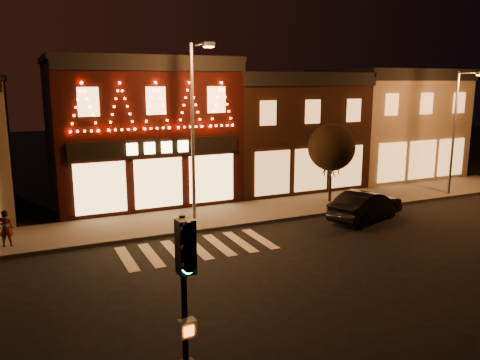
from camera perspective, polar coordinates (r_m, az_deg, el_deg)
ground at (r=17.43m, az=-0.52°, el=-12.05°), size 120.00×120.00×0.00m
sidewalk_far at (r=25.10m, az=-3.84°, el=-4.42°), size 44.00×4.00×0.15m
building_pulp at (r=29.43m, az=-11.80°, el=5.84°), size 10.20×8.34×8.30m
building_right_a at (r=32.91m, az=4.63°, el=5.93°), size 9.20×8.28×7.50m
building_right_b at (r=38.10m, az=16.61°, el=6.49°), size 9.20×8.28×7.80m
traffic_signal_near at (r=9.16m, az=-6.42°, el=-12.31°), size 0.33×0.46×4.46m
streetlamp_mid at (r=23.66m, az=-5.34°, el=7.20°), size 0.61×1.98×8.60m
streetlamp_right at (r=31.93m, az=24.24°, el=6.09°), size 0.47×1.69×7.40m
tree_right at (r=27.99m, az=10.74°, el=3.80°), size 2.69×2.69×4.49m
dark_sedan at (r=25.53m, az=14.61°, el=-2.91°), size 4.90×3.05×1.52m
pedestrian at (r=22.59m, az=-25.87°, el=-5.14°), size 0.63×0.47×1.58m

